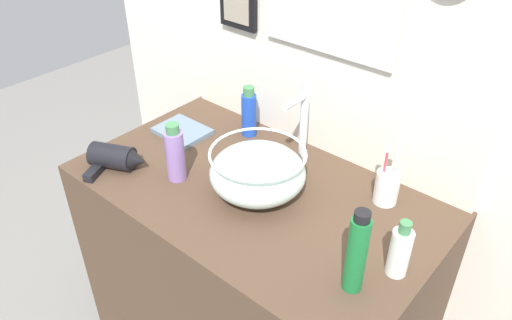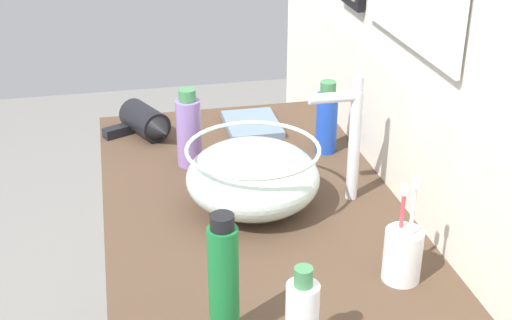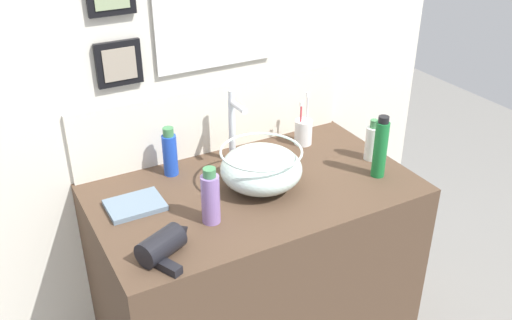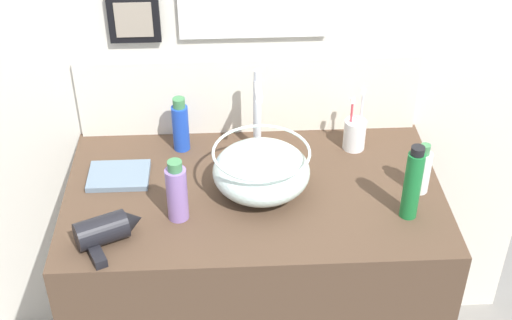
% 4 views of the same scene
% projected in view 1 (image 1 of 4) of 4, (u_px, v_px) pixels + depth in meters
% --- Properties ---
extents(vanity_counter, '(1.05, 0.61, 0.84)m').
position_uv_depth(vanity_counter, '(255.00, 288.00, 1.66)').
color(vanity_counter, '#4C3828').
rests_on(vanity_counter, ground).
extents(back_panel, '(1.89, 0.10, 2.32)m').
position_uv_depth(back_panel, '(329.00, 47.00, 1.45)').
color(back_panel, silver).
rests_on(back_panel, ground).
extents(glass_bowl_sink, '(0.27, 0.27, 0.14)m').
position_uv_depth(glass_bowl_sink, '(258.00, 172.00, 1.37)').
color(glass_bowl_sink, silver).
rests_on(glass_bowl_sink, vanity_counter).
extents(faucet, '(0.02, 0.11, 0.27)m').
position_uv_depth(faucet, '(302.00, 120.00, 1.45)').
color(faucet, silver).
rests_on(faucet, vanity_counter).
extents(hair_drier, '(0.18, 0.18, 0.07)m').
position_uv_depth(hair_drier, '(116.00, 158.00, 1.49)').
color(hair_drier, black).
rests_on(hair_drier, vanity_counter).
extents(toothbrush_cup, '(0.07, 0.07, 0.20)m').
position_uv_depth(toothbrush_cup, '(387.00, 187.00, 1.35)').
color(toothbrush_cup, white).
rests_on(toothbrush_cup, vanity_counter).
extents(soap_dispenser, '(0.05, 0.05, 0.17)m').
position_uv_depth(soap_dispenser, '(249.00, 113.00, 1.62)').
color(soap_dispenser, blue).
rests_on(soap_dispenser, vanity_counter).
extents(shampoo_bottle, '(0.05, 0.05, 0.22)m').
position_uv_depth(shampoo_bottle, '(357.00, 253.00, 1.07)').
color(shampoo_bottle, '#197233').
rests_on(shampoo_bottle, vanity_counter).
extents(spray_bottle, '(0.06, 0.06, 0.18)m').
position_uv_depth(spray_bottle, '(175.00, 154.00, 1.42)').
color(spray_bottle, '#8C6BB2').
rests_on(spray_bottle, vanity_counter).
extents(lotion_bottle, '(0.05, 0.05, 0.15)m').
position_uv_depth(lotion_bottle, '(400.00, 251.00, 1.12)').
color(lotion_bottle, white).
rests_on(lotion_bottle, vanity_counter).
extents(hand_towel, '(0.17, 0.13, 0.02)m').
position_uv_depth(hand_towel, '(182.00, 131.00, 1.67)').
color(hand_towel, slate).
rests_on(hand_towel, vanity_counter).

